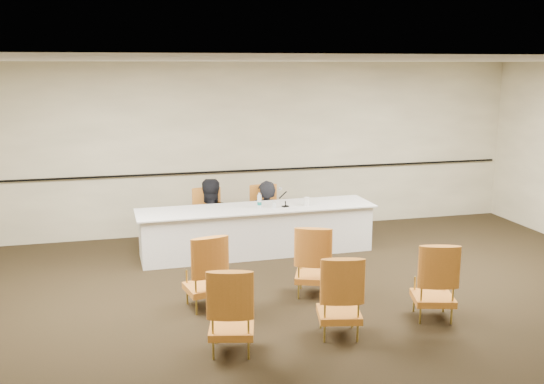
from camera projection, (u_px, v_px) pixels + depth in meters
The scene contains 19 objects.
floor at pixel (322, 316), 7.26m from camera, with size 10.00×10.00×0.00m, color black.
ceiling at pixel (326, 60), 6.64m from camera, with size 10.00×10.00×0.00m, color silver.
wall_back at pixel (250, 148), 10.74m from camera, with size 10.00×0.04×3.00m, color #B4AC8D.
wall_rail at pixel (250, 170), 10.79m from camera, with size 9.80×0.04×0.03m, color black.
panel_table at pixel (257, 230), 9.60m from camera, with size 3.75×0.87×0.75m, color silver, non-canonical shape.
panelist_main at pixel (266, 227), 10.23m from camera, with size 0.59×0.39×1.61m, color black.
panelist_main_chair at pixel (266, 215), 10.18m from camera, with size 0.50×0.50×0.95m, color #B46B20, non-canonical shape.
panelist_second at pixel (209, 227), 9.95m from camera, with size 0.79×0.61×1.62m, color black.
panelist_second_chair at pixel (209, 219), 9.92m from camera, with size 0.50×0.50×0.95m, color #B46B20, non-canonical shape.
papers at pixel (285, 206), 9.56m from camera, with size 0.30×0.22×0.00m, color white.
microphone at pixel (285, 198), 9.50m from camera, with size 0.11×0.21×0.30m, color black, non-canonical shape.
water_bottle at pixel (259, 200), 9.48m from camera, with size 0.07×0.07×0.23m, color #167C76, non-canonical shape.
drinking_glass at pixel (274, 205), 9.45m from camera, with size 0.06×0.06×0.10m, color white.
coffee_cup at pixel (307, 201), 9.62m from camera, with size 0.09×0.09×0.13m, color white.
aud_chair_front_left at pixel (205, 271), 7.43m from camera, with size 0.50×0.50×0.95m, color #B46B20, non-canonical shape.
aud_chair_front_mid at pixel (314, 260), 7.83m from camera, with size 0.50×0.50×0.95m, color #B46B20, non-canonical shape.
aud_chair_back_left at pixel (231, 309), 6.26m from camera, with size 0.50×0.50×0.95m, color #B46B20, non-canonical shape.
aud_chair_back_mid at pixel (339, 295), 6.65m from camera, with size 0.50×0.50×0.95m, color #B46B20, non-canonical shape.
aud_chair_back_right at pixel (434, 280), 7.11m from camera, with size 0.50×0.50×0.95m, color #B46B20, non-canonical shape.
Camera 1 is at (-2.27, -6.44, 2.96)m, focal length 40.00 mm.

